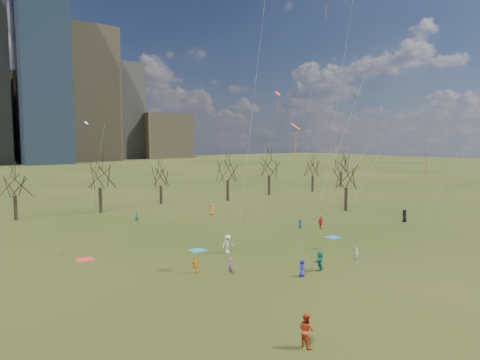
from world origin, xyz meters
TOP-DOWN VIEW (x-y plane):
  - ground at (0.00, 0.00)m, footprint 500.00×500.00m
  - bare_tree_row at (-0.09, 37.22)m, footprint 113.04×29.80m
  - blanket_teal at (-6.54, 10.70)m, footprint 1.60×1.50m
  - blanket_navy at (9.61, 6.30)m, footprint 1.60×1.50m
  - blanket_crimson at (-17.16, 14.17)m, footprint 1.60×1.50m
  - person_0 at (-3.79, -2.03)m, footprint 0.85×0.69m
  - person_1 at (3.44, -2.09)m, footprint 0.61×0.60m
  - person_2 at (-12.43, -11.13)m, footprint 0.75×0.96m
  - person_4 at (-10.70, 4.05)m, footprint 0.91×0.46m
  - person_5 at (-1.32, -1.79)m, footprint 1.68×1.06m
  - person_6 at (25.16, 6.78)m, footprint 0.89×1.04m
  - person_7 at (-8.44, 1.93)m, footprint 0.35×0.53m
  - person_8 at (9.89, 12.16)m, footprint 0.61×0.70m
  - person_9 at (-4.49, 8.05)m, footprint 1.28×0.84m
  - person_10 at (11.98, 10.50)m, footprint 1.07×0.54m
  - person_12 at (6.14, 27.70)m, footprint 0.79×0.97m
  - person_13 at (-5.53, 29.17)m, footprint 0.59×0.64m
  - kites_airborne at (3.11, 13.45)m, footprint 61.65×42.59m

SIDE VIEW (x-z plane):
  - ground at x=0.00m, z-range 0.00..0.00m
  - blanket_teal at x=-6.54m, z-range 0.00..0.03m
  - blanket_navy at x=9.61m, z-range 0.00..0.03m
  - blanket_crimson at x=-17.16m, z-range 0.00..0.03m
  - person_8 at x=9.89m, z-range 0.00..1.23m
  - person_1 at x=3.44m, z-range 0.00..1.42m
  - person_7 at x=-8.44m, z-range 0.00..1.45m
  - person_13 at x=-5.53m, z-range 0.00..1.48m
  - person_4 at x=-10.70m, z-range 0.00..1.48m
  - person_0 at x=-3.79m, z-range 0.00..1.50m
  - person_12 at x=6.14m, z-range 0.00..1.72m
  - person_5 at x=-1.32m, z-range 0.00..1.73m
  - person_10 at x=11.98m, z-range 0.00..1.75m
  - person_6 at x=25.16m, z-range 0.00..1.79m
  - person_9 at x=-4.49m, z-range 0.00..1.86m
  - person_2 at x=-12.43m, z-range 0.00..1.97m
  - bare_tree_row at x=-0.09m, z-range 1.37..10.87m
  - kites_airborne at x=3.11m, z-range -3.34..33.52m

